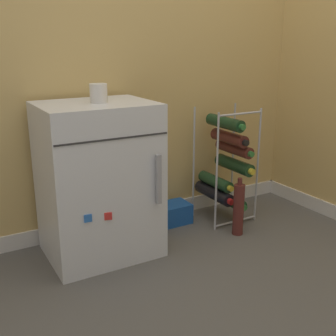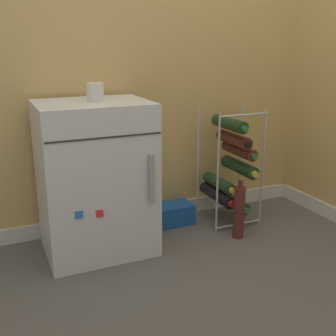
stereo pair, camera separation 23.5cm
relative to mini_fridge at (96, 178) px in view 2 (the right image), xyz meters
name	(u,v)px [view 2 (the right image)]	position (x,y,z in m)	size (l,w,h in m)	color
ground_plane	(195,263)	(0.40, -0.36, -0.40)	(14.00, 14.00, 0.00)	#56544F
wall_back	(146,10)	(0.40, 0.28, 0.84)	(7.06, 0.07, 2.50)	tan
mini_fridge	(96,178)	(0.00, 0.00, 0.00)	(0.55, 0.47, 0.79)	silver
wine_rack	(230,167)	(0.84, 0.03, -0.05)	(0.32, 0.33, 0.70)	#B2B2B7
soda_box	(172,214)	(0.49, 0.13, -0.33)	(0.25, 0.15, 0.12)	#194C9E
fridge_top_cup	(95,92)	(0.02, -0.01, 0.44)	(0.08, 0.08, 0.09)	silver
loose_bottle_floor	(239,212)	(0.76, -0.19, -0.24)	(0.06, 0.06, 0.34)	#56231E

